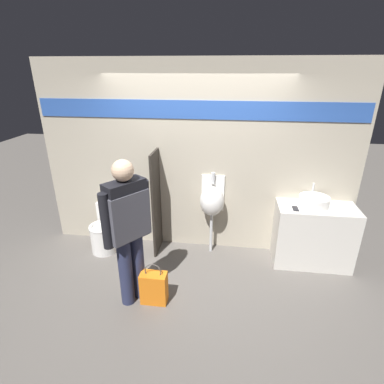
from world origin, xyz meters
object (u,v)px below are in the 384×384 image
Objects in this scene: urinal_near_counter at (212,201)px; person_in_vest at (128,224)px; shopping_bag at (154,287)px; sink_basin at (314,201)px; toilet at (105,232)px; cell_phone at (295,209)px.

person_in_vest is (-0.84, -1.13, 0.18)m from urinal_near_counter.
urinal_near_counter is 1.43m from shopping_bag.
urinal_near_counter is at bearing 177.88° from sink_basin.
urinal_near_counter is (-1.36, 0.05, -0.11)m from sink_basin.
shopping_bag is at bearing -44.54° from toilet.
person_in_vest reaches higher than toilet.
sink_basin is 1.36m from urinal_near_counter.
shopping_bag is (1.01, -0.99, -0.09)m from toilet.
toilet is at bearing -174.08° from urinal_near_counter.
person_in_vest is at bearing -126.49° from urinal_near_counter.
urinal_near_counter is at bearing 169.60° from cell_phone.
person_in_vest is (0.75, -0.97, 0.72)m from toilet.
urinal_near_counter reaches higher than toilet.
urinal_near_counter is 1.42m from person_in_vest.
cell_phone is at bearing -10.40° from urinal_near_counter.
sink_basin is 3.02m from toilet.
toilet is 1.42m from person_in_vest.
toilet is (-2.94, -0.11, -0.64)m from sink_basin.
toilet is (-1.59, -0.16, -0.54)m from urinal_near_counter.
sink_basin is 2.35m from shopping_bag.
cell_phone reaches higher than shopping_bag.
cell_phone is 1.12m from urinal_near_counter.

